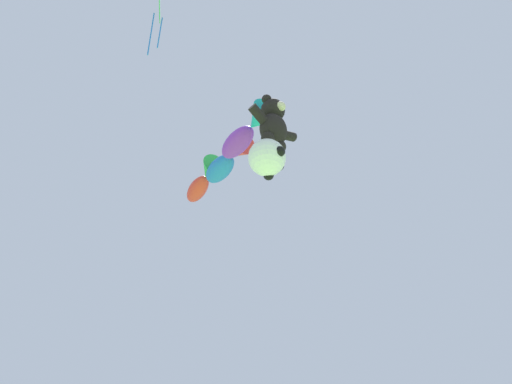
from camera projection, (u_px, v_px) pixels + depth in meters
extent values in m
ellipsoid|color=black|center=(273.00, 130.00, 14.09)|extent=(0.74, 0.63, 0.91)
sphere|color=black|center=(273.00, 111.00, 14.50)|extent=(0.62, 0.62, 0.62)
sphere|color=beige|center=(281.00, 107.00, 14.32)|extent=(0.26, 0.26, 0.26)
sphere|color=black|center=(267.00, 99.00, 14.52)|extent=(0.25, 0.25, 0.25)
cylinder|color=black|center=(258.00, 114.00, 13.88)|extent=(0.54, 0.24, 0.42)
sphere|color=black|center=(268.00, 138.00, 13.71)|extent=(0.34, 0.34, 0.34)
sphere|color=black|center=(279.00, 108.00, 14.77)|extent=(0.25, 0.25, 0.25)
cylinder|color=black|center=(288.00, 136.00, 14.49)|extent=(0.54, 0.24, 0.42)
sphere|color=black|center=(279.00, 147.00, 13.94)|extent=(0.34, 0.34, 0.34)
sphere|color=white|center=(267.00, 158.00, 13.06)|extent=(0.88, 0.88, 0.88)
sphere|color=black|center=(279.00, 166.00, 13.29)|extent=(0.25, 0.25, 0.25)
sphere|color=black|center=(256.00, 152.00, 13.34)|extent=(0.25, 0.25, 0.25)
sphere|color=black|center=(280.00, 152.00, 12.80)|extent=(0.25, 0.25, 0.25)
sphere|color=black|center=(269.00, 175.00, 13.05)|extent=(0.25, 0.25, 0.25)
ellipsoid|color=purple|center=(238.00, 142.00, 15.89)|extent=(0.93, 1.50, 0.53)
cone|color=#19ADB2|center=(258.00, 119.00, 15.16)|extent=(0.94, 0.92, 0.78)
sphere|color=black|center=(230.00, 148.00, 16.27)|extent=(0.14, 0.14, 0.14)
ellipsoid|color=blue|center=(220.00, 169.00, 17.70)|extent=(0.98, 1.48, 0.57)
cone|color=red|center=(237.00, 150.00, 16.99)|extent=(0.99, 0.93, 0.84)
sphere|color=black|center=(214.00, 173.00, 18.08)|extent=(0.15, 0.15, 0.15)
ellipsoid|color=red|center=(198.00, 189.00, 19.07)|extent=(1.03, 1.51, 0.50)
cone|color=green|center=(210.00, 170.00, 18.30)|extent=(0.95, 0.97, 0.73)
sphere|color=black|center=(193.00, 193.00, 19.47)|extent=(0.13, 0.13, 0.13)
cube|color=green|center=(160.00, 9.00, 14.94)|extent=(0.60, 0.73, 0.92)
cylinder|color=blue|center=(151.00, 33.00, 14.17)|extent=(0.03, 0.08, 1.71)
cylinder|color=blue|center=(160.00, 32.00, 14.45)|extent=(0.03, 0.03, 1.22)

